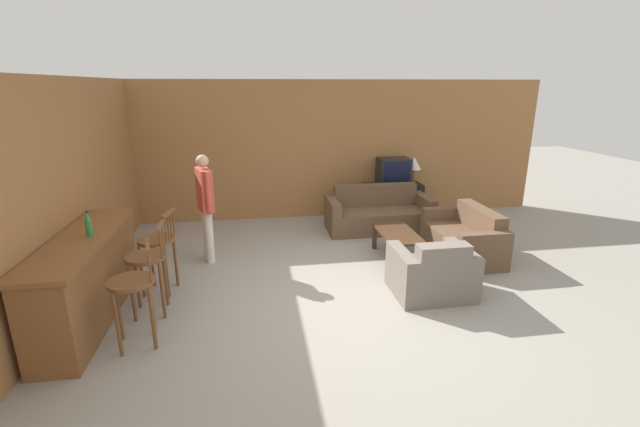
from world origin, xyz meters
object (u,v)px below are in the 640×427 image
object	(u,v)px
person_by_window	(206,202)
couch_far	(378,214)
bar_chair_mid	(148,263)
tv	(393,171)
bottle	(89,225)
table_lamp	(414,164)
bar_chair_near	(133,289)
armchair_near	(432,274)
bar_chair_far	(158,246)
tv_unit	(392,200)
loveseat_right	(464,238)
coffee_table	(398,237)

from	to	relation	value
person_by_window	couch_far	bearing A→B (deg)	19.74
bar_chair_mid	tv	world-z (taller)	tv
bottle	table_lamp	xyz separation A→B (m)	(4.82, 3.17, -0.04)
bar_chair_near	person_by_window	size ratio (longest dim) A/B	0.66
table_lamp	person_by_window	xyz separation A→B (m)	(-3.77, -1.74, -0.14)
armchair_near	bottle	world-z (taller)	bottle
armchair_near	tv	bearing A→B (deg)	80.36
bar_chair_far	couch_far	world-z (taller)	bar_chair_far
bar_chair_near	armchair_near	xyz separation A→B (m)	(3.31, 0.54, -0.33)
armchair_near	tv_unit	size ratio (longest dim) A/B	0.82
loveseat_right	coffee_table	xyz separation A→B (m)	(-1.06, 0.01, 0.08)
loveseat_right	tv_unit	xyz separation A→B (m)	(-0.45, 2.11, 0.05)
bar_chair_mid	armchair_near	distance (m)	3.33
tv	bottle	xyz separation A→B (m)	(-4.41, -3.17, 0.18)
coffee_table	bar_chair_far	bearing A→B (deg)	-170.65
coffee_table	armchair_near	bearing A→B (deg)	-87.43
bar_chair_mid	couch_far	size ratio (longest dim) A/B	0.57
armchair_near	couch_far	bearing A→B (deg)	88.58
bar_chair_far	person_by_window	size ratio (longest dim) A/B	0.66
bottle	loveseat_right	bearing A→B (deg)	12.29
bar_chair_far	coffee_table	xyz separation A→B (m)	(3.26, 0.54, -0.25)
bar_chair_far	tv	size ratio (longest dim) A/B	1.76
bar_chair_far	couch_far	size ratio (longest dim) A/B	0.57
couch_far	tv_unit	xyz separation A→B (m)	(0.49, 0.71, 0.05)
coffee_table	table_lamp	distance (m)	2.43
bar_chair_mid	coffee_table	world-z (taller)	bar_chair_mid
bar_chair_far	tv	world-z (taller)	tv
couch_far	bottle	size ratio (longest dim) A/B	6.75
bar_chair_mid	bottle	bearing A→B (deg)	179.28
couch_far	armchair_near	distance (m)	2.56
tv	bottle	bearing A→B (deg)	-144.29
tv_unit	tv	world-z (taller)	tv
bar_chair_far	tv_unit	bearing A→B (deg)	34.37
tv	bottle	world-z (taller)	bottle
bar_chair_near	couch_far	world-z (taller)	bar_chair_near
bar_chair_mid	person_by_window	size ratio (longest dim) A/B	0.66
coffee_table	tv	size ratio (longest dim) A/B	1.68
bar_chair_far	tv_unit	distance (m)	4.69
bar_chair_mid	tv_unit	bearing A→B (deg)	39.47
couch_far	tv	xyz separation A→B (m)	(0.49, 0.70, 0.63)
bar_chair_mid	bar_chair_far	bearing A→B (deg)	90.02
tv	person_by_window	bearing A→B (deg)	-152.72
loveseat_right	bottle	bearing A→B (deg)	-167.71
person_by_window	bar_chair_mid	bearing A→B (deg)	-109.24
bar_chair_mid	loveseat_right	world-z (taller)	bar_chair_mid
couch_far	loveseat_right	size ratio (longest dim) A/B	1.28
loveseat_right	table_lamp	size ratio (longest dim) A/B	2.75
bar_chair_far	tv_unit	world-z (taller)	bar_chair_far
bar_chair_mid	armchair_near	size ratio (longest dim) A/B	1.12
bar_chair_mid	tv_unit	distance (m)	5.01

